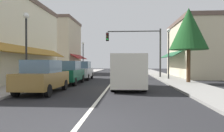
% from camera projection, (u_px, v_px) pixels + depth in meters
% --- Properties ---
extents(ground_plane, '(80.00, 80.00, 0.00)m').
position_uv_depth(ground_plane, '(116.00, 78.00, 23.40)').
color(ground_plane, black).
extents(sidewalk_left, '(2.60, 56.00, 0.12)m').
position_uv_depth(sidewalk_left, '(66.00, 77.00, 23.79)').
color(sidewalk_left, '#A39E99').
rests_on(sidewalk_left, ground).
extents(sidewalk_right, '(2.60, 56.00, 0.12)m').
position_uv_depth(sidewalk_right, '(167.00, 78.00, 23.01)').
color(sidewalk_right, gray).
rests_on(sidewalk_right, ground).
extents(lane_center_stripe, '(0.14, 52.00, 0.01)m').
position_uv_depth(lane_center_stripe, '(116.00, 78.00, 23.40)').
color(lane_center_stripe, silver).
rests_on(lane_center_stripe, ground).
extents(storefront_left_block, '(6.29, 14.20, 7.18)m').
position_uv_depth(storefront_left_block, '(0.00, 39.00, 18.02)').
color(storefront_left_block, beige).
rests_on(storefront_left_block, ground).
extents(storefront_right_block, '(5.89, 10.20, 6.38)m').
position_uv_depth(storefront_right_block, '(196.00, 49.00, 24.71)').
color(storefront_right_block, beige).
rests_on(storefront_right_block, ground).
extents(storefront_far_left, '(5.81, 8.20, 8.35)m').
position_uv_depth(storefront_far_left, '(61.00, 47.00, 33.95)').
color(storefront_far_left, '#BCAD8E').
rests_on(storefront_far_left, ground).
extents(parked_car_nearest_left, '(1.80, 4.11, 1.77)m').
position_uv_depth(parked_car_nearest_left, '(43.00, 77.00, 11.56)').
color(parked_car_nearest_left, brown).
rests_on(parked_car_nearest_left, ground).
extents(parked_car_second_left, '(1.84, 4.13, 1.77)m').
position_uv_depth(parked_car_second_left, '(68.00, 73.00, 16.47)').
color(parked_car_second_left, '#0F4C33').
rests_on(parked_car_second_left, ground).
extents(parked_car_third_left, '(1.87, 4.14, 1.77)m').
position_uv_depth(parked_car_third_left, '(82.00, 71.00, 21.12)').
color(parked_car_third_left, silver).
rests_on(parked_car_third_left, ground).
extents(van_in_lane, '(2.07, 5.21, 2.12)m').
position_uv_depth(van_in_lane, '(128.00, 70.00, 13.68)').
color(van_in_lane, beige).
rests_on(van_in_lane, ground).
extents(traffic_signal_mast_arm, '(5.92, 0.50, 5.29)m').
position_uv_depth(traffic_signal_mast_arm, '(140.00, 44.00, 23.29)').
color(traffic_signal_mast_arm, '#333333').
rests_on(traffic_signal_mast_arm, ground).
extents(street_lamp_left_near, '(0.36, 0.36, 4.76)m').
position_uv_depth(street_lamp_left_near, '(26.00, 38.00, 13.52)').
color(street_lamp_left_near, black).
rests_on(street_lamp_left_near, ground).
extents(street_lamp_right_mid, '(0.36, 0.36, 4.88)m').
position_uv_depth(street_lamp_right_mid, '(169.00, 45.00, 20.53)').
color(street_lamp_right_mid, black).
rests_on(street_lamp_right_mid, ground).
extents(street_lamp_left_far, '(0.36, 0.36, 4.51)m').
position_uv_depth(street_lamp_left_far, '(83.00, 52.00, 29.86)').
color(street_lamp_left_far, black).
rests_on(street_lamp_left_far, ground).
extents(tree_right_near, '(2.96, 2.96, 5.91)m').
position_uv_depth(tree_right_near, '(189.00, 29.00, 16.83)').
color(tree_right_near, '#4C331E').
rests_on(tree_right_near, ground).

